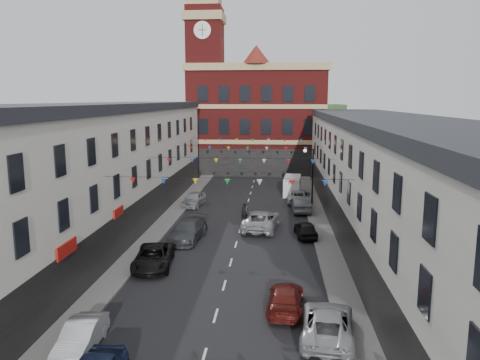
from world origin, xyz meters
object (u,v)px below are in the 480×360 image
(street_lamp, at_px, (310,169))
(moving_car, at_px, (261,220))
(car_right_e, at_px, (301,204))
(pedestrian, at_px, (245,213))
(white_van, at_px, (292,186))
(car_right_f, at_px, (299,196))
(car_right_d, at_px, (306,229))
(car_right_c, at_px, (285,298))
(car_right_b, at_px, (327,323))
(car_left_c, at_px, (153,257))
(car_left_e, at_px, (194,199))
(car_left_d, at_px, (188,230))
(car_left_b, at_px, (81,337))

(street_lamp, distance_m, moving_car, 11.09)
(car_right_e, height_order, pedestrian, pedestrian)
(pedestrian, bearing_deg, white_van, 49.64)
(street_lamp, bearing_deg, car_right_f, 131.12)
(car_right_d, height_order, car_right_e, car_right_e)
(car_right_d, xyz_separation_m, pedestrian, (-5.24, 4.19, 0.23))
(car_right_e, bearing_deg, car_right_c, 83.04)
(white_van, distance_m, pedestrian, 13.86)
(moving_car, bearing_deg, car_right_b, 109.01)
(car_left_c, distance_m, car_left_e, 18.05)
(moving_car, relative_size, pedestrian, 3.34)
(car_left_c, relative_size, car_right_f, 1.03)
(white_van, bearing_deg, car_right_e, -81.16)
(car_left_c, height_order, car_right_f, car_left_c)
(street_lamp, relative_size, car_left_d, 1.10)
(car_right_e, distance_m, moving_car, 7.65)
(car_left_d, relative_size, white_van, 1.14)
(pedestrian, bearing_deg, car_left_c, -134.21)
(white_van, bearing_deg, car_right_c, -87.61)
(car_right_d, xyz_separation_m, white_van, (-0.56, 17.23, 0.40))
(car_left_e, xyz_separation_m, car_right_d, (10.96, -10.25, -0.09))
(car_right_c, bearing_deg, car_right_e, -90.75)
(street_lamp, height_order, car_right_c, street_lamp)
(moving_car, bearing_deg, car_right_d, 158.61)
(street_lamp, bearing_deg, pedestrian, -130.69)
(car_left_b, distance_m, car_right_b, 11.19)
(street_lamp, distance_m, car_right_c, 25.38)
(car_left_e, relative_size, car_right_f, 0.89)
(car_left_c, xyz_separation_m, moving_car, (6.83, 9.83, 0.11))
(street_lamp, xyz_separation_m, white_van, (-1.65, 5.67, -2.85))
(car_left_d, height_order, car_right_c, car_left_d)
(car_right_d, relative_size, pedestrian, 2.18)
(car_right_c, xyz_separation_m, car_right_d, (1.86, 13.44, 0.00))
(car_right_d, relative_size, white_van, 0.81)
(street_lamp, height_order, car_left_c, street_lamp)
(car_right_f, height_order, pedestrian, pedestrian)
(car_left_d, xyz_separation_m, car_right_c, (7.51, -11.90, -0.14))
(car_left_e, relative_size, moving_car, 0.75)
(white_van, bearing_deg, moving_car, -96.71)
(car_left_c, bearing_deg, pedestrian, 60.06)
(car_right_b, xyz_separation_m, car_right_f, (0.00, 29.02, -0.02))
(street_lamp, xyz_separation_m, car_right_c, (-2.95, -25.00, -3.25))
(pedestrian, bearing_deg, moving_car, -74.37)
(car_left_c, distance_m, car_right_b, 13.50)
(car_left_c, relative_size, car_left_d, 0.94)
(car_left_b, height_order, car_left_d, car_left_d)
(car_left_c, distance_m, pedestrian, 13.09)
(car_left_b, xyz_separation_m, car_right_f, (11.00, 31.05, 0.03))
(car_left_c, bearing_deg, car_right_b, -45.10)
(car_left_d, bearing_deg, car_left_c, -94.13)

